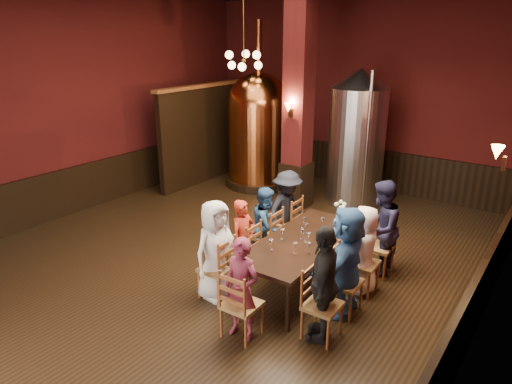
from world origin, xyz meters
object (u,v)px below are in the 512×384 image
Objects in this scene: dining_table at (302,243)px; person_2 at (266,225)px; rose_vase at (340,208)px; person_1 at (243,240)px; copper_kettle at (259,128)px; steel_vessel at (357,138)px; person_0 at (216,250)px.

dining_table is 0.91m from person_2.
person_1 is at bearing -125.17° from rose_vase.
copper_kettle is 1.33× the size of steel_vessel.
copper_kettle is at bearing 37.92° from person_0.
person_0 is 4.91m from steel_vessel.
steel_vessel is (-0.03, 3.52, 0.83)m from person_2.
dining_table is at bearing -61.97° from person_1.
person_0 is 1.13× the size of person_2.
steel_vessel is at bearing 5.84° from person_1.
rose_vase is (1.00, -2.82, -0.52)m from steel_vessel.
rose_vase is (0.94, 2.03, 0.23)m from person_0.
person_1 is 0.98× the size of person_2.
dining_table is at bearing -124.28° from person_2.
person_1 is 0.66m from person_2.
person_1 is (-0.84, -0.35, -0.04)m from dining_table.
person_1 is 0.33× the size of copper_kettle.
person_1 is at bearing 166.94° from person_2.
person_0 is 0.68m from person_1.
person_0 is (-0.82, -1.02, 0.06)m from dining_table.
person_2 is at bearing 10.67° from person_0.
person_2 is 3.62m from steel_vessel.
steel_vessel reaches higher than dining_table.
person_1 is 4.27m from steel_vessel.
copper_kettle is 2.51m from steel_vessel.
copper_kettle is (-2.56, 4.65, 0.70)m from person_0.
copper_kettle is at bearing 131.40° from dining_table.
person_2 is at bearing -52.77° from copper_kettle.
person_1 is 1.69m from rose_vase.
dining_table is 1.31m from person_0.
person_2 is (-0.86, 0.31, -0.03)m from dining_table.
person_1 is at bearing -158.78° from dining_table.
person_0 is 5.36m from copper_kettle.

